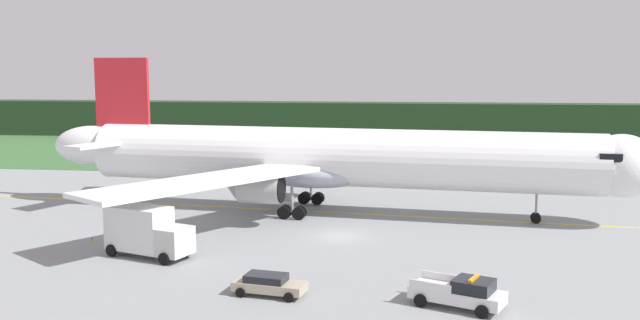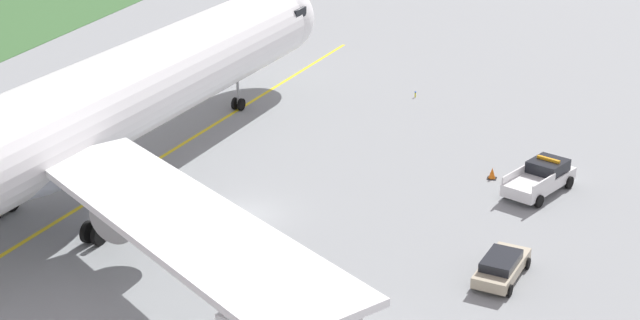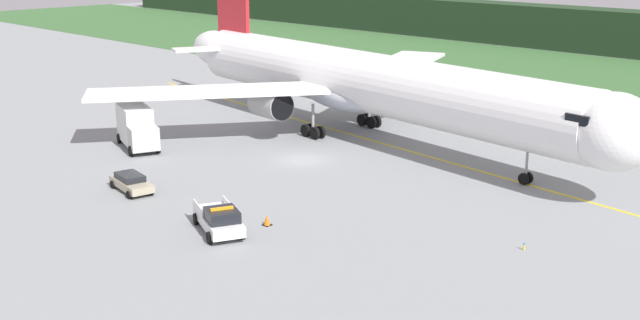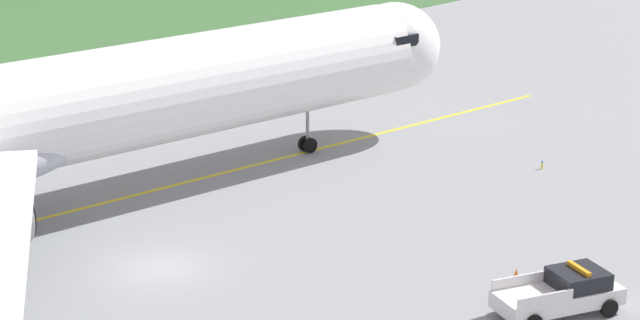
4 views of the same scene
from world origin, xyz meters
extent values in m
plane|color=gray|center=(0.00, 0.00, 0.00)|extent=(320.00, 320.00, 0.00)
cube|color=yellow|center=(-1.19, 9.26, 0.00)|extent=(76.42, 8.34, 0.01)
cylinder|color=white|center=(-1.19, 9.26, 5.39)|extent=(48.32, 10.49, 5.49)
ellipsoid|color=white|center=(23.78, 6.63, 5.39)|extent=(6.58, 6.09, 5.49)
cube|color=black|center=(22.48, 6.77, 6.35)|extent=(2.34, 5.38, 0.70)
cylinder|color=black|center=(-5.24, 2.51, 3.41)|extent=(0.38, 2.45, 2.45)
cylinder|color=gray|center=(16.95, 7.35, 1.77)|extent=(0.20, 0.20, 2.64)
cylinder|color=black|center=(16.98, 7.61, 0.45)|extent=(0.92, 0.31, 0.90)
cylinder|color=black|center=(16.93, 7.09, 0.45)|extent=(0.92, 0.31, 0.90)
cylinder|color=black|center=(-4.21, 6.34, 0.60)|extent=(1.22, 0.42, 1.20)
cylinder|color=black|center=(-4.28, 5.65, 0.60)|extent=(1.22, 0.42, 1.20)
cube|color=silver|center=(8.49, -15.53, 0.73)|extent=(5.73, 4.01, 0.70)
cube|color=black|center=(9.37, -15.91, 1.43)|extent=(2.72, 2.60, 0.70)
cube|color=silver|center=(7.70, -14.12, 1.31)|extent=(2.40, 1.10, 0.45)
cube|color=silver|center=(6.92, -15.94, 1.31)|extent=(2.40, 1.10, 0.45)
cube|color=orange|center=(9.37, -15.91, 1.86)|extent=(0.75, 1.42, 0.16)
cylinder|color=black|center=(10.58, -15.27, 0.38)|extent=(0.79, 0.52, 0.76)
cylinder|color=black|center=(9.75, -17.22, 0.38)|extent=(0.79, 0.52, 0.76)
cylinder|color=black|center=(7.23, -13.85, 0.38)|extent=(0.79, 0.52, 0.76)
cube|color=black|center=(9.79, -12.59, 0.01)|extent=(0.57, 0.57, 0.03)
cone|color=orange|center=(9.79, -12.59, 0.37)|extent=(0.44, 0.44, 0.68)
cylinder|color=yellow|center=(23.96, -4.48, 0.18)|extent=(0.10, 0.10, 0.37)
sphere|color=blue|center=(23.96, -4.48, 0.42)|extent=(0.12, 0.12, 0.12)
camera|label=1|loc=(5.57, -53.90, 13.65)|focal=37.98mm
camera|label=2|loc=(-45.25, -19.55, 23.24)|focal=53.85mm
camera|label=3|loc=(46.44, -44.21, 17.98)|focal=44.10mm
camera|label=4|loc=(-29.37, -38.64, 20.85)|focal=64.69mm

